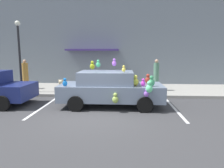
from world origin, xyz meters
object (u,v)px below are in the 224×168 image
at_px(pedestrian_walking_past, 156,76).
at_px(plush_covered_car, 110,88).
at_px(teddy_bear_on_sidewalk, 61,86).
at_px(street_lamp_post, 19,49).
at_px(pedestrian_near_shopfront, 25,75).

bearing_deg(pedestrian_walking_past, plush_covered_car, -128.69).
distance_m(plush_covered_car, pedestrian_walking_past, 3.99).
bearing_deg(teddy_bear_on_sidewalk, street_lamp_post, -172.31).
distance_m(plush_covered_car, pedestrian_near_shopfront, 6.35).
relative_size(plush_covered_car, pedestrian_near_shopfront, 2.50).
height_order(teddy_bear_on_sidewalk, pedestrian_near_shopfront, pedestrian_near_shopfront).
relative_size(teddy_bear_on_sidewalk, pedestrian_walking_past, 0.38).
height_order(street_lamp_post, pedestrian_near_shopfront, street_lamp_post).
height_order(plush_covered_car, teddy_bear_on_sidewalk, plush_covered_car).
xyz_separation_m(plush_covered_car, pedestrian_walking_past, (2.49, 3.11, 0.21)).
relative_size(street_lamp_post, pedestrian_walking_past, 2.14).
bearing_deg(street_lamp_post, pedestrian_walking_past, 7.01).
height_order(plush_covered_car, pedestrian_walking_past, plush_covered_car).
relative_size(teddy_bear_on_sidewalk, street_lamp_post, 0.18).
distance_m(plush_covered_car, street_lamp_post, 5.84).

